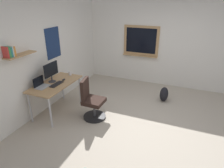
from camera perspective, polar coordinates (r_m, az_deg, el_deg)
ground_plane at (r=4.53m, az=8.51°, el=-11.32°), size 5.20×5.20×0.00m
wall_back at (r=5.03m, az=-18.83°, el=7.73°), size 5.00×0.30×2.60m
wall_right at (r=6.27m, az=14.74°, el=11.18°), size 0.22×5.00×2.60m
desk at (r=4.81m, az=-15.88°, el=-0.58°), size 1.32×0.67×0.75m
office_chair at (r=4.53m, az=-5.97°, el=-5.07°), size 0.52×0.53×0.95m
laptop at (r=4.65m, az=-19.78°, el=-0.17°), size 0.31×0.21×0.23m
monitor_primary at (r=4.78m, az=-17.13°, el=3.59°), size 0.46×0.17×0.46m
keyboard at (r=4.68m, az=-15.67°, el=-0.07°), size 0.37×0.13×0.02m
computer_mouse at (r=4.88m, az=-13.73°, el=1.23°), size 0.10×0.06×0.03m
coffee_mug at (r=5.16m, az=-12.00°, el=2.99°), size 0.08×0.08×0.09m
backpack at (r=5.49m, az=14.73°, el=-2.86°), size 0.32×0.22×0.39m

